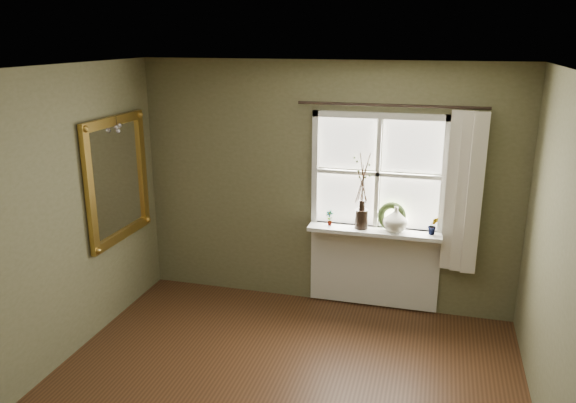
# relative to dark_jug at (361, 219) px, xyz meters

# --- Properties ---
(ceiling) EXTENTS (4.50, 4.50, 0.00)m
(ceiling) POSITION_rel_dark_jug_xyz_m (-0.41, -2.12, 1.58)
(ceiling) COLOR silver
(ceiling) RESTS_ON ground
(wall_back) EXTENTS (4.00, 0.10, 2.60)m
(wall_back) POSITION_rel_dark_jug_xyz_m (-0.41, 0.18, 0.28)
(wall_back) COLOR brown
(wall_back) RESTS_ON ground
(wall_left) EXTENTS (0.10, 4.50, 2.60)m
(wall_left) POSITION_rel_dark_jug_xyz_m (-2.46, -2.12, 0.28)
(wall_left) COLOR brown
(wall_left) RESTS_ON ground
(window_frame) EXTENTS (1.36, 0.06, 1.24)m
(window_frame) POSITION_rel_dark_jug_xyz_m (0.14, 0.11, 0.46)
(window_frame) COLOR silver
(window_frame) RESTS_ON wall_back
(window_sill) EXTENTS (1.36, 0.26, 0.04)m
(window_sill) POSITION_rel_dark_jug_xyz_m (0.14, 0.00, -0.12)
(window_sill) COLOR silver
(window_sill) RESTS_ON wall_back
(window_apron) EXTENTS (1.36, 0.04, 0.88)m
(window_apron) POSITION_rel_dark_jug_xyz_m (0.14, 0.11, -0.56)
(window_apron) COLOR silver
(window_apron) RESTS_ON ground
(dark_jug) EXTENTS (0.17, 0.17, 0.20)m
(dark_jug) POSITION_rel_dark_jug_xyz_m (0.00, 0.00, 0.00)
(dark_jug) COLOR black
(dark_jug) RESTS_ON window_sill
(cream_vase) EXTENTS (0.27, 0.27, 0.26)m
(cream_vase) POSITION_rel_dark_jug_xyz_m (0.35, 0.00, 0.03)
(cream_vase) COLOR beige
(cream_vase) RESTS_ON window_sill
(wreath) EXTENTS (0.31, 0.16, 0.30)m
(wreath) POSITION_rel_dark_jug_xyz_m (0.30, 0.04, 0.01)
(wreath) COLOR #35471F
(wreath) RESTS_ON window_sill
(potted_plant_left) EXTENTS (0.10, 0.08, 0.16)m
(potted_plant_left) POSITION_rel_dark_jug_xyz_m (-0.33, 0.00, -0.02)
(potted_plant_left) COLOR #35471F
(potted_plant_left) RESTS_ON window_sill
(potted_plant_right) EXTENTS (0.12, 0.10, 0.18)m
(potted_plant_right) POSITION_rel_dark_jug_xyz_m (0.72, 0.00, -0.01)
(potted_plant_right) COLOR #35471F
(potted_plant_right) RESTS_ON window_sill
(curtain) EXTENTS (0.36, 0.12, 1.59)m
(curtain) POSITION_rel_dark_jug_xyz_m (0.98, 0.01, 0.35)
(curtain) COLOR beige
(curtain) RESTS_ON wall_back
(curtain_rod) EXTENTS (1.84, 0.03, 0.03)m
(curtain_rod) POSITION_rel_dark_jug_xyz_m (0.24, 0.05, 1.16)
(curtain_rod) COLOR black
(curtain_rod) RESTS_ON wall_back
(gilt_mirror) EXTENTS (0.10, 1.06, 1.26)m
(gilt_mirror) POSITION_rel_dark_jug_xyz_m (-2.38, -0.65, 0.43)
(gilt_mirror) COLOR white
(gilt_mirror) RESTS_ON wall_left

